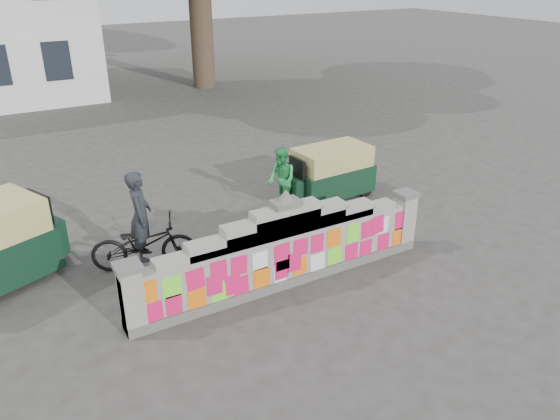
{
  "coord_description": "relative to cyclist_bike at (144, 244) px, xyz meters",
  "views": [
    {
      "loc": [
        -4.77,
        -7.92,
        5.85
      ],
      "look_at": [
        0.46,
        1.0,
        1.1
      ],
      "focal_mm": 35.0,
      "sensor_mm": 36.0,
      "label": 1
    }
  ],
  "objects": [
    {
      "name": "ground",
      "position": [
        2.19,
        -2.0,
        -0.56
      ],
      "size": [
        100.0,
        100.0,
        0.0
      ],
      "primitive_type": "plane",
      "color": "#383533",
      "rests_on": "ground"
    },
    {
      "name": "parapet_wall",
      "position": [
        2.19,
        -2.0,
        0.19
      ],
      "size": [
        6.48,
        0.44,
        2.01
      ],
      "color": "#4C4C49",
      "rests_on": "ground"
    },
    {
      "name": "cyclist_bike",
      "position": [
        0.0,
        0.0,
        0.0
      ],
      "size": [
        2.25,
        1.42,
        1.12
      ],
      "primitive_type": "imported",
      "rotation": [
        0.0,
        0.0,
        1.22
      ],
      "color": "black",
      "rests_on": "ground"
    },
    {
      "name": "cyclist_rider",
      "position": [
        0.0,
        0.0,
        0.39
      ],
      "size": [
        0.66,
        0.8,
        1.89
      ],
      "primitive_type": "imported",
      "rotation": [
        0.0,
        0.0,
        1.22
      ],
      "color": "#212329",
      "rests_on": "ground"
    },
    {
      "name": "pedestrian",
      "position": [
        3.92,
        1.09,
        0.27
      ],
      "size": [
        0.69,
        0.85,
        1.65
      ],
      "primitive_type": "imported",
      "rotation": [
        0.0,
        0.0,
        -1.66
      ],
      "color": "green",
      "rests_on": "ground"
    },
    {
      "name": "rickshaw_right",
      "position": [
        5.43,
        1.14,
        0.17
      ],
      "size": [
        2.55,
        1.27,
        1.4
      ],
      "rotation": [
        0.0,
        0.0,
        3.19
      ],
      "color": "black",
      "rests_on": "ground"
    }
  ]
}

